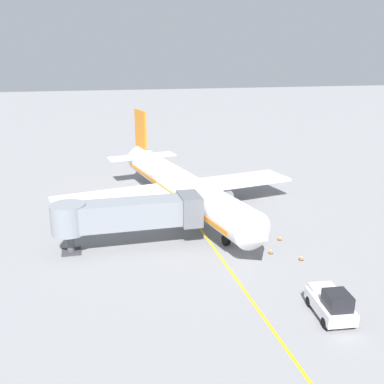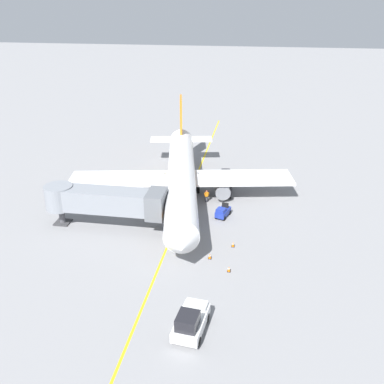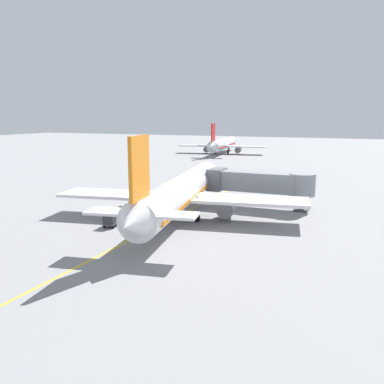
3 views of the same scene
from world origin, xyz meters
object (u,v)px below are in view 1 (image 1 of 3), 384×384
at_px(jet_bridge, 128,214).
at_px(baggage_cart_front, 223,195).
at_px(baggage_cart_second_in_train, 215,189).
at_px(safety_cone_nose_left, 271,251).
at_px(baggage_cart_third_in_train, 207,184).
at_px(safety_cone_nose_right, 280,237).
at_px(parked_airliner, 181,186).
at_px(ground_crew_wing_walker, 210,202).
at_px(pushback_tractor, 331,304).
at_px(safety_cone_wing_tip, 301,257).
at_px(baggage_tug_lead, 240,213).

xyz_separation_m(jet_bridge, baggage_cart_front, (-13.27, -11.07, -2.51)).
distance_m(baggage_cart_second_in_train, safety_cone_nose_left, 18.89).
bearing_deg(baggage_cart_third_in_train, safety_cone_nose_right, 97.74).
relative_size(parked_airliner, ground_crew_wing_walker, 22.00).
xyz_separation_m(pushback_tractor, safety_cone_nose_right, (-2.41, -13.88, -0.81)).
bearing_deg(baggage_cart_second_in_train, safety_cone_nose_left, 89.62).
height_order(parked_airliner, pushback_tractor, parked_airliner).
height_order(baggage_cart_third_in_train, safety_cone_wing_tip, baggage_cart_third_in_train).
xyz_separation_m(baggage_tug_lead, baggage_cart_third_in_train, (0.70, -11.69, 0.24)).
relative_size(parked_airliner, safety_cone_nose_right, 63.03).
distance_m(ground_crew_wing_walker, safety_cone_nose_right, 11.63).
bearing_deg(ground_crew_wing_walker, baggage_cart_third_in_train, -103.45).
bearing_deg(baggage_cart_front, jet_bridge, 39.83).
bearing_deg(baggage_cart_front, safety_cone_wing_tip, 95.95).
distance_m(jet_bridge, baggage_cart_second_in_train, 19.33).
distance_m(baggage_tug_lead, safety_cone_wing_tip, 11.75).
xyz_separation_m(parked_airliner, safety_cone_nose_left, (-5.67, 14.19, -2.90)).
distance_m(parked_airliner, safety_cone_wing_tip, 18.23).
xyz_separation_m(baggage_cart_second_in_train, safety_cone_wing_tip, (-2.05, 20.90, -0.66)).
distance_m(pushback_tractor, baggage_cart_second_in_train, 29.99).
relative_size(baggage_cart_third_in_train, safety_cone_wing_tip, 5.03).
bearing_deg(safety_cone_wing_tip, baggage_cart_front, -84.05).
xyz_separation_m(pushback_tractor, safety_cone_wing_tip, (-2.36, -9.08, -0.81)).
bearing_deg(baggage_cart_third_in_train, jet_bridge, 52.30).
height_order(ground_crew_wing_walker, safety_cone_nose_right, ground_crew_wing_walker).
relative_size(pushback_tractor, baggage_cart_third_in_train, 1.56).
distance_m(baggage_tug_lead, safety_cone_nose_right, 7.06).
bearing_deg(pushback_tractor, baggage_cart_third_in_train, -89.81).
bearing_deg(safety_cone_nose_left, baggage_cart_second_in_train, -90.38).
xyz_separation_m(baggage_cart_front, safety_cone_nose_right, (-1.92, 13.18, -0.66)).
xyz_separation_m(baggage_cart_second_in_train, ground_crew_wing_walker, (2.27, 5.34, 0.00)).
height_order(parked_airliner, ground_crew_wing_walker, parked_airliner).
bearing_deg(baggage_cart_front, parked_airliner, 16.54).
bearing_deg(baggage_tug_lead, safety_cone_nose_right, 104.94).
relative_size(ground_crew_wing_walker, safety_cone_nose_left, 2.86).
xyz_separation_m(baggage_cart_third_in_train, safety_cone_nose_right, (-2.52, 18.50, -0.66)).
relative_size(baggage_tug_lead, safety_cone_nose_left, 4.65).
distance_m(pushback_tractor, baggage_cart_front, 27.07).
relative_size(baggage_tug_lead, baggage_cart_second_in_train, 0.92).
height_order(baggage_cart_front, ground_crew_wing_walker, ground_crew_wing_walker).
distance_m(pushback_tractor, baggage_tug_lead, 20.71).
xyz_separation_m(safety_cone_nose_left, safety_cone_nose_right, (-2.22, -2.78, 0.00)).
relative_size(pushback_tractor, baggage_tug_lead, 1.68).
xyz_separation_m(pushback_tractor, baggage_cart_third_in_train, (0.11, -32.38, -0.15)).
relative_size(pushback_tractor, baggage_cart_front, 1.56).
height_order(pushback_tractor, baggage_cart_front, pushback_tractor).
distance_m(parked_airliner, baggage_cart_second_in_train, 7.79).
bearing_deg(safety_cone_wing_tip, parked_airliner, -64.18).
distance_m(baggage_cart_third_in_train, safety_cone_nose_left, 21.30).
relative_size(safety_cone_nose_left, safety_cone_nose_right, 1.00).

